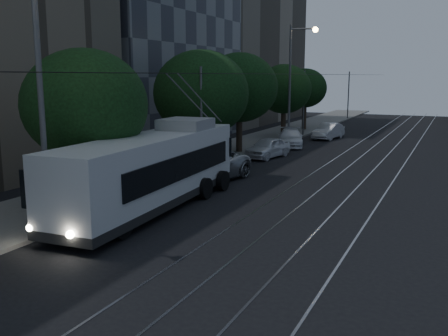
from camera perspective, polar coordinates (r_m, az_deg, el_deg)
name	(u,v)px	position (r m, az deg, el deg)	size (l,w,h in m)	color
ground	(203,239)	(17.21, -2.43, -8.14)	(120.00, 120.00, 0.00)	black
sidewalk	(237,148)	(37.98, 1.53, 2.30)	(5.00, 90.00, 0.15)	slate
tram_rails	(372,158)	(35.23, 16.59, 1.11)	(4.52, 90.00, 0.02)	#9C9CA4
overhead_wires	(269,104)	(36.70, 5.19, 7.31)	(2.23, 90.00, 6.00)	black
trolleybus	(154,170)	(20.90, -8.02, -0.23)	(3.20, 12.00, 5.63)	silver
pickup_silver	(203,166)	(25.99, -2.46, 0.19)	(2.80, 6.08, 1.69)	#A1A3A8
car_white_a	(268,148)	(34.00, 5.03, 2.34)	(1.62, 4.02, 1.37)	white
car_white_b	(290,138)	(39.64, 7.58, 3.44)	(1.90, 4.68, 1.36)	white
car_white_c	(328,131)	(44.89, 11.84, 4.13)	(1.44, 4.12, 1.36)	silver
car_white_d	(328,130)	(45.50, 11.85, 4.30)	(1.75, 4.35, 1.48)	white
tree_1	(85,105)	(21.65, -15.57, 6.91)	(5.20, 5.20, 6.63)	#2D2219
tree_2	(201,94)	(30.42, -2.61, 8.50)	(5.79, 5.79, 7.05)	#2D2219
tree_3	(239,88)	(35.41, 1.78, 9.16)	(5.39, 5.39, 7.10)	#2D2219
tree_4	(284,89)	(44.63, 6.88, 8.94)	(4.79, 4.79, 6.50)	#2D2219
tree_5	(305,88)	(51.26, 9.24, 8.98)	(4.33, 4.33, 6.21)	#2D2219
streetlamp_near	(48,67)	(17.73, -19.47, 10.84)	(2.33, 0.44, 9.56)	#5B5B5D
streetlamp_far	(295,72)	(41.73, 8.09, 10.80)	(2.32, 0.44, 9.55)	#5B5B5D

